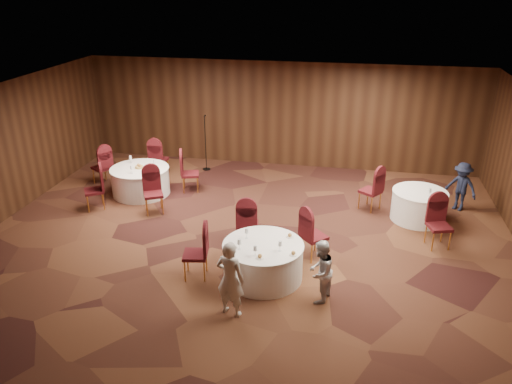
% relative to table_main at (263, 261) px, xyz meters
% --- Properties ---
extents(ground, '(12.00, 12.00, 0.00)m').
position_rel_table_main_xyz_m(ground, '(-0.66, 1.45, -0.38)').
color(ground, black).
rests_on(ground, ground).
extents(room_shell, '(12.00, 12.00, 12.00)m').
position_rel_table_main_xyz_m(room_shell, '(-0.66, 1.45, 1.59)').
color(room_shell, silver).
rests_on(room_shell, ground).
extents(table_main, '(1.58, 1.58, 0.74)m').
position_rel_table_main_xyz_m(table_main, '(0.00, 0.00, 0.00)').
color(table_main, white).
rests_on(table_main, ground).
extents(table_left, '(1.57, 1.57, 0.74)m').
position_rel_table_main_xyz_m(table_left, '(-4.02, 3.43, 0.00)').
color(table_left, white).
rests_on(table_left, ground).
extents(table_right, '(1.31, 1.31, 0.74)m').
position_rel_table_main_xyz_m(table_right, '(3.25, 3.25, 0.00)').
color(table_right, white).
rests_on(table_right, ground).
extents(chairs_main, '(2.89, 2.05, 1.00)m').
position_rel_table_main_xyz_m(chairs_main, '(-0.33, 0.66, 0.12)').
color(chairs_main, '#390B10').
rests_on(chairs_main, ground).
extents(chairs_left, '(3.29, 3.13, 1.00)m').
position_rel_table_main_xyz_m(chairs_left, '(-4.03, 3.45, 0.12)').
color(chairs_left, '#390B10').
rests_on(chairs_left, ground).
extents(chairs_right, '(2.13, 2.38, 1.00)m').
position_rel_table_main_xyz_m(chairs_right, '(2.82, 2.78, 0.12)').
color(chairs_right, '#390B10').
rests_on(chairs_right, ground).
extents(tabletop_main, '(1.15, 1.05, 0.22)m').
position_rel_table_main_xyz_m(tabletop_main, '(0.12, -0.16, 0.46)').
color(tabletop_main, silver).
rests_on(tabletop_main, table_main).
extents(tabletop_left, '(0.85, 0.80, 0.22)m').
position_rel_table_main_xyz_m(tabletop_left, '(-4.02, 3.44, 0.45)').
color(tabletop_left, silver).
rests_on(tabletop_left, table_left).
extents(tabletop_right, '(0.08, 0.08, 0.22)m').
position_rel_table_main_xyz_m(tabletop_right, '(3.41, 2.98, 0.52)').
color(tabletop_right, silver).
rests_on(tabletop_right, table_right).
extents(mic_stand, '(0.24, 0.24, 1.70)m').
position_rel_table_main_xyz_m(mic_stand, '(-2.79, 5.55, 0.13)').
color(mic_stand, black).
rests_on(mic_stand, ground).
extents(woman_a, '(0.59, 0.46, 1.44)m').
position_rel_table_main_xyz_m(woman_a, '(-0.35, -1.24, 0.34)').
color(woman_a, silver).
rests_on(woman_a, ground).
extents(woman_b, '(0.60, 0.69, 1.22)m').
position_rel_table_main_xyz_m(woman_b, '(1.15, -0.55, 0.23)').
color(woman_b, silver).
rests_on(woman_b, ground).
extents(man_c, '(0.94, 0.85, 1.26)m').
position_rel_table_main_xyz_m(man_c, '(4.33, 4.03, 0.26)').
color(man_c, black).
rests_on(man_c, ground).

